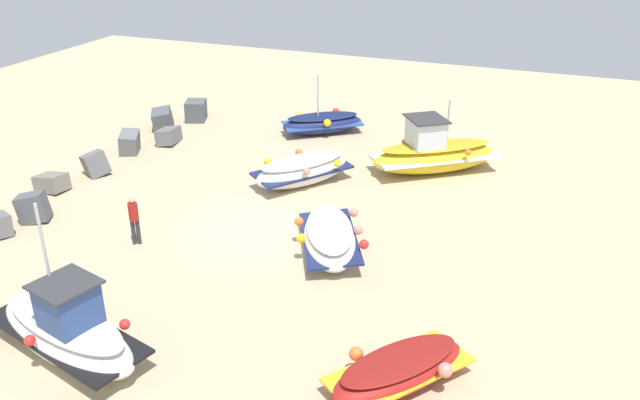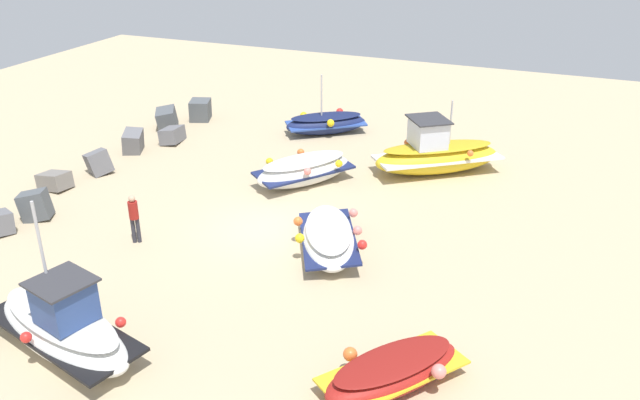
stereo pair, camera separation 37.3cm
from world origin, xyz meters
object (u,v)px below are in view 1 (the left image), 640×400
object	(u,v)px
fishing_boat_5	(329,237)
person_walking	(134,217)
fishing_boat_1	(399,370)
fishing_boat_4	(303,170)
fishing_boat_0	(434,153)
fishing_boat_3	(67,329)
fishing_boat_2	(323,123)

from	to	relation	value
fishing_boat_5	person_walking	bearing A→B (deg)	-99.67
fishing_boat_1	person_walking	bearing A→B (deg)	106.60
fishing_boat_4	person_walking	xyz separation A→B (m)	(-6.68, 3.27, 0.40)
fishing_boat_4	person_walking	world-z (taller)	person_walking
fishing_boat_1	fishing_boat_4	xyz separation A→B (m)	(10.30, 6.80, 0.17)
fishing_boat_5	person_walking	distance (m)	6.52
fishing_boat_4	person_walking	bearing A→B (deg)	-170.67
fishing_boat_4	fishing_boat_5	world-z (taller)	fishing_boat_4
fishing_boat_0	fishing_boat_3	xyz separation A→B (m)	(-15.44, 6.00, -0.08)
fishing_boat_2	fishing_boat_5	xyz separation A→B (m)	(-10.83, -4.42, -0.03)
fishing_boat_1	fishing_boat_4	world-z (taller)	fishing_boat_4
fishing_boat_1	fishing_boat_3	size ratio (longest dim) A/B	0.74
fishing_boat_1	fishing_boat_5	world-z (taller)	fishing_boat_5
fishing_boat_0	fishing_boat_4	distance (m)	5.64
fishing_boat_5	fishing_boat_3	bearing A→B (deg)	-56.85
fishing_boat_0	fishing_boat_2	distance (m)	6.73
fishing_boat_3	fishing_boat_4	bearing A→B (deg)	98.97
fishing_boat_2	person_walking	world-z (taller)	fishing_boat_2
fishing_boat_1	fishing_boat_5	size ratio (longest dim) A/B	0.88
fishing_boat_1	fishing_boat_5	distance (m)	6.74
person_walking	fishing_boat_1	bearing A→B (deg)	40.46
fishing_boat_3	fishing_boat_5	bearing A→B (deg)	75.23
fishing_boat_0	person_walking	xyz separation A→B (m)	(-9.90, 7.89, 0.19)
fishing_boat_2	fishing_boat_4	size ratio (longest dim) A/B	0.93
fishing_boat_4	fishing_boat_5	bearing A→B (deg)	-112.91
fishing_boat_3	person_walking	distance (m)	5.86
fishing_boat_2	fishing_boat_4	distance (m)	6.23
fishing_boat_0	fishing_boat_4	size ratio (longest dim) A/B	1.28
fishing_boat_1	fishing_boat_2	distance (m)	18.33
fishing_boat_1	fishing_boat_3	world-z (taller)	fishing_boat_3
fishing_boat_5	person_walking	xyz separation A→B (m)	(-1.91, 6.22, 0.51)
fishing_boat_0	fishing_boat_5	xyz separation A→B (m)	(-7.99, 1.67, -0.32)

